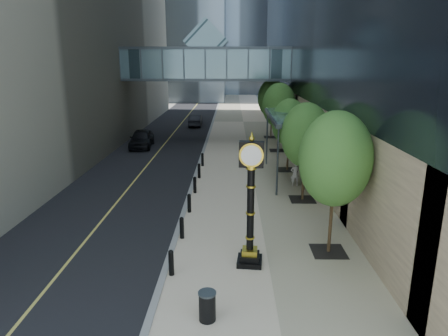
{
  "coord_description": "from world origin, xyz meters",
  "views": [
    {
      "loc": [
        -0.47,
        -12.32,
        7.79
      ],
      "look_at": [
        -0.84,
        5.76,
        2.93
      ],
      "focal_mm": 32.0,
      "sensor_mm": 36.0,
      "label": 1
    }
  ],
  "objects": [
    {
      "name": "ground",
      "position": [
        0.0,
        0.0,
        0.0
      ],
      "size": [
        320.0,
        320.0,
        0.0
      ],
      "primitive_type": "plane",
      "color": "gray",
      "rests_on": "ground"
    },
    {
      "name": "road",
      "position": [
        -7.0,
        40.0,
        0.01
      ],
      "size": [
        8.0,
        180.0,
        0.02
      ],
      "primitive_type": "cube",
      "color": "black",
      "rests_on": "ground"
    },
    {
      "name": "sidewalk",
      "position": [
        1.0,
        40.0,
        0.03
      ],
      "size": [
        8.0,
        180.0,
        0.06
      ],
      "primitive_type": "cube",
      "color": "beige",
      "rests_on": "ground"
    },
    {
      "name": "curb",
      "position": [
        -3.0,
        40.0,
        0.04
      ],
      "size": [
        0.25,
        180.0,
        0.07
      ],
      "primitive_type": "cube",
      "color": "gray",
      "rests_on": "ground"
    },
    {
      "name": "skywalk",
      "position": [
        -3.0,
        28.0,
        7.71
      ],
      "size": [
        17.0,
        4.2,
        5.8
      ],
      "color": "slate",
      "rests_on": "ground"
    },
    {
      "name": "entrance_canopy",
      "position": [
        3.48,
        14.0,
        4.19
      ],
      "size": [
        3.0,
        8.0,
        4.38
      ],
      "color": "#383F44",
      "rests_on": "ground"
    },
    {
      "name": "bollard_row",
      "position": [
        -2.7,
        9.0,
        0.51
      ],
      "size": [
        0.2,
        16.2,
        0.9
      ],
      "color": "black",
      "rests_on": "sidewalk"
    },
    {
      "name": "street_trees",
      "position": [
        3.6,
        16.35,
        3.95
      ],
      "size": [
        2.91,
        28.89,
        5.98
      ],
      "color": "black",
      "rests_on": "sidewalk"
    },
    {
      "name": "street_clock",
      "position": [
        0.25,
        1.91,
        2.28
      ],
      "size": [
        1.05,
        1.05,
        5.12
      ],
      "rotation": [
        0.0,
        0.0,
        -0.1
      ],
      "color": "black",
      "rests_on": "sidewalk"
    },
    {
      "name": "trash_bin",
      "position": [
        -1.2,
        -1.66,
        0.51
      ],
      "size": [
        0.65,
        0.65,
        0.9
      ],
      "primitive_type": "cylinder",
      "rotation": [
        0.0,
        0.0,
        0.29
      ],
      "color": "black",
      "rests_on": "sidewalk"
    },
    {
      "name": "pedestrian",
      "position": [
        3.56,
        12.13,
        0.85
      ],
      "size": [
        0.6,
        0.42,
        1.58
      ],
      "primitive_type": "imported",
      "rotation": [
        0.0,
        0.0,
        3.21
      ],
      "color": "#B9B1A9",
      "rests_on": "sidewalk"
    },
    {
      "name": "car_near",
      "position": [
        -8.86,
        23.92,
        0.84
      ],
      "size": [
        2.27,
        4.93,
        1.64
      ],
      "primitive_type": "imported",
      "rotation": [
        0.0,
        0.0,
        0.07
      ],
      "color": "black",
      "rests_on": "road"
    },
    {
      "name": "car_far",
      "position": [
        -4.96,
        36.43,
        0.72
      ],
      "size": [
        1.51,
        4.24,
        1.39
      ],
      "primitive_type": "imported",
      "rotation": [
        0.0,
        0.0,
        3.15
      ],
      "color": "black",
      "rests_on": "road"
    }
  ]
}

